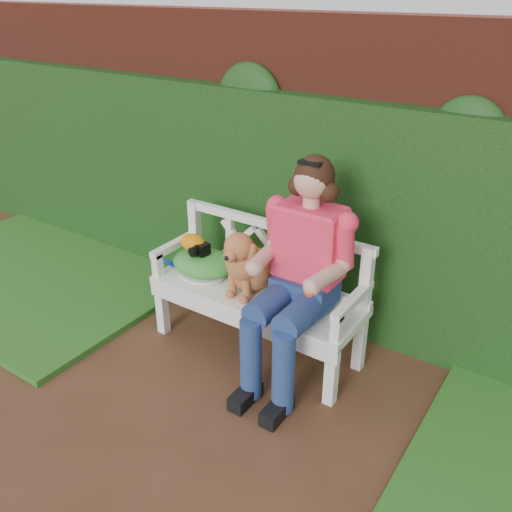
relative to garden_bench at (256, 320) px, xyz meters
The scene contains 11 objects.
ground 1.10m from the garden_bench, 81.54° to the right, with size 60.00×60.00×0.00m, color #462A19.
brick_wall 1.21m from the garden_bench, 79.40° to the left, with size 10.00×0.30×2.20m, color maroon.
ivy_hedge 0.88m from the garden_bench, 75.78° to the left, with size 10.00×0.18×1.70m, color #24521D.
grass_left 2.26m from the garden_bench, behind, with size 2.60×2.00×0.05m, color #224F1E.
garden_bench is the anchor object (origin of this frame).
seated_woman 0.64m from the garden_bench, ahead, with size 0.64×0.85×1.50m, color #F02953, non-canonical shape.
dog 0.48m from the garden_bench, 162.89° to the right, with size 0.32×0.43×0.48m, color olive, non-canonical shape.
tennis_racket 0.54m from the garden_bench, behind, with size 0.68×0.28×0.03m, color white, non-canonical shape.
green_bag 0.57m from the garden_bench, behind, with size 0.48×0.37×0.16m, color #288F24, non-canonical shape.
camera_item 0.65m from the garden_bench, behind, with size 0.12×0.09×0.08m, color black.
baseball_glove 0.72m from the garden_bench, behind, with size 0.20×0.15×0.12m, color orange.
Camera 1 is at (1.63, -1.60, 2.37)m, focal length 38.00 mm.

